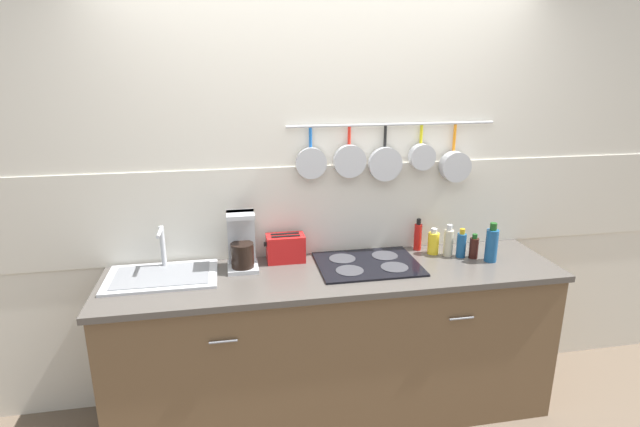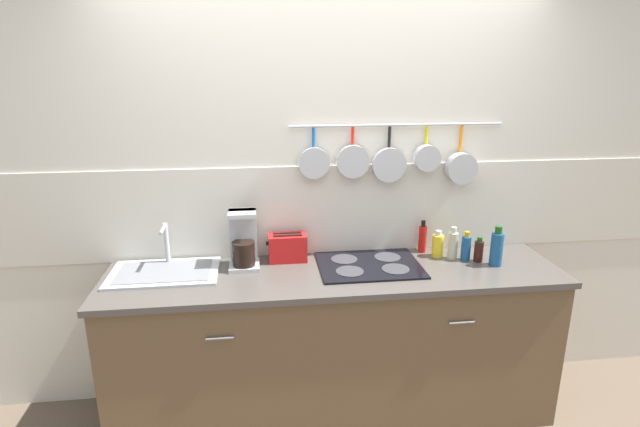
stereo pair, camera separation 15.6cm
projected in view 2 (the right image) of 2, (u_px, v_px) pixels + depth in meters
The scene contains 14 objects.
ground_plane at pixel (334, 411), 3.07m from camera, with size 12.00×12.00×0.00m, color brown.
wall_back at pixel (328, 196), 3.02m from camera, with size 7.20×0.16×2.60m.
cabinet_base at pixel (335, 348), 2.94m from camera, with size 2.53×0.59×0.89m.
countertop at pixel (336, 275), 2.80m from camera, with size 2.57×0.61×0.03m.
sink_basin at pixel (164, 271), 2.78m from camera, with size 0.59×0.38×0.25m.
coffee_maker at pixel (244, 244), 2.85m from camera, with size 0.17×0.19×0.33m.
toaster at pixel (288, 247), 2.95m from camera, with size 0.24×0.13×0.16m.
cooktop at pixel (369, 265), 2.88m from camera, with size 0.58×0.45×0.01m.
bottle_olive_oil at pixel (422, 238), 3.08m from camera, with size 0.05×0.05×0.20m.
bottle_sesame_oil at pixel (438, 245), 3.02m from camera, with size 0.07×0.07×0.16m.
bottle_cooking_wine at pixel (453, 245), 2.97m from camera, with size 0.06×0.06×0.20m.
bottle_hot_sauce at pixel (466, 248), 2.95m from camera, with size 0.06×0.06×0.18m.
bottle_vinegar at pixel (479, 251), 2.94m from camera, with size 0.05×0.05×0.15m.
bottle_dish_soap at pixel (497, 248), 2.87m from camera, with size 0.07×0.07×0.24m.
Camera 2 is at (-0.41, -2.55, 2.06)m, focal length 28.00 mm.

